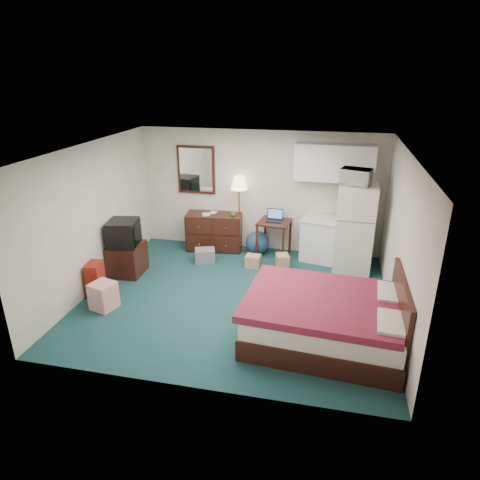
% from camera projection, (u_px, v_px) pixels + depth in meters
% --- Properties ---
extents(floor, '(5.00, 4.50, 0.01)m').
position_uv_depth(floor, '(236.00, 298.00, 7.24)').
color(floor, '#10383E').
rests_on(floor, ground).
extents(ceiling, '(5.00, 4.50, 0.01)m').
position_uv_depth(ceiling, '(235.00, 149.00, 6.31)').
color(ceiling, beige).
rests_on(ceiling, walls).
extents(walls, '(5.01, 4.51, 2.50)m').
position_uv_depth(walls, '(235.00, 229.00, 6.78)').
color(walls, beige).
rests_on(walls, floor).
extents(mirror, '(0.80, 0.06, 1.00)m').
position_uv_depth(mirror, '(196.00, 170.00, 8.91)').
color(mirror, white).
rests_on(mirror, walls).
extents(upper_cabinets, '(1.50, 0.35, 0.70)m').
position_uv_depth(upper_cabinets, '(334.00, 163.00, 8.11)').
color(upper_cabinets, white).
rests_on(upper_cabinets, walls).
extents(headboard, '(0.06, 1.56, 1.00)m').
position_uv_depth(headboard, '(399.00, 315.00, 5.71)').
color(headboard, black).
rests_on(headboard, walls).
extents(dresser, '(1.20, 0.65, 0.79)m').
position_uv_depth(dresser, '(214.00, 232.00, 9.07)').
color(dresser, black).
rests_on(dresser, floor).
extents(floor_lamp, '(0.41, 0.41, 1.60)m').
position_uv_depth(floor_lamp, '(239.00, 214.00, 8.88)').
color(floor_lamp, '#BF8539').
rests_on(floor_lamp, floor).
extents(desk, '(0.69, 0.69, 0.77)m').
position_uv_depth(desk, '(274.00, 239.00, 8.71)').
color(desk, black).
rests_on(desk, floor).
extents(exercise_ball, '(0.60, 0.60, 0.49)m').
position_uv_depth(exercise_ball, '(257.00, 243.00, 8.89)').
color(exercise_ball, navy).
rests_on(exercise_ball, floor).
extents(kitchen_counter, '(0.87, 0.73, 0.84)m').
position_uv_depth(kitchen_counter, '(322.00, 240.00, 8.55)').
color(kitchen_counter, white).
rests_on(kitchen_counter, floor).
extents(fridge, '(0.71, 0.71, 1.67)m').
position_uv_depth(fridge, '(354.00, 228.00, 7.99)').
color(fridge, silver).
rests_on(fridge, floor).
extents(bed, '(2.22, 1.79, 0.67)m').
position_uv_depth(bed, '(324.00, 320.00, 5.99)').
color(bed, '#50091B').
rests_on(bed, floor).
extents(tv_stand, '(0.60, 0.65, 0.58)m').
position_uv_depth(tv_stand, '(127.00, 259.00, 8.02)').
color(tv_stand, black).
rests_on(tv_stand, floor).
extents(suitcase, '(0.28, 0.39, 0.58)m').
position_uv_depth(suitcase, '(95.00, 279.00, 7.25)').
color(suitcase, maroon).
rests_on(suitcase, floor).
extents(retail_box, '(0.44, 0.44, 0.44)m').
position_uv_depth(retail_box, '(103.00, 296.00, 6.86)').
color(retail_box, '#F5E4CE').
rests_on(retail_box, floor).
extents(file_bin, '(0.46, 0.40, 0.27)m').
position_uv_depth(file_bin, '(205.00, 256.00, 8.54)').
color(file_bin, slate).
rests_on(file_bin, floor).
extents(cardboard_box_a, '(0.29, 0.25, 0.24)m').
position_uv_depth(cardboard_box_a, '(253.00, 261.00, 8.33)').
color(cardboard_box_a, tan).
rests_on(cardboard_box_a, floor).
extents(cardboard_box_b, '(0.30, 0.33, 0.28)m').
position_uv_depth(cardboard_box_b, '(282.00, 261.00, 8.28)').
color(cardboard_box_b, tan).
rests_on(cardboard_box_b, floor).
extents(laptop, '(0.33, 0.28, 0.22)m').
position_uv_depth(laptop, '(274.00, 216.00, 8.52)').
color(laptop, black).
rests_on(laptop, desk).
extents(crt_tv, '(0.61, 0.64, 0.48)m').
position_uv_depth(crt_tv, '(123.00, 233.00, 7.78)').
color(crt_tv, black).
rests_on(crt_tv, tv_stand).
extents(microwave, '(0.59, 0.42, 0.36)m').
position_uv_depth(microwave, '(356.00, 175.00, 7.63)').
color(microwave, silver).
rests_on(microwave, fridge).
extents(book_a, '(0.14, 0.08, 0.21)m').
position_uv_depth(book_a, '(202.00, 210.00, 8.82)').
color(book_a, tan).
rests_on(book_a, dresser).
extents(book_b, '(0.15, 0.04, 0.21)m').
position_uv_depth(book_b, '(210.00, 208.00, 8.97)').
color(book_b, tan).
rests_on(book_b, dresser).
extents(mug, '(0.12, 0.11, 0.11)m').
position_uv_depth(mug, '(233.00, 213.00, 8.80)').
color(mug, '#398235').
rests_on(mug, dresser).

